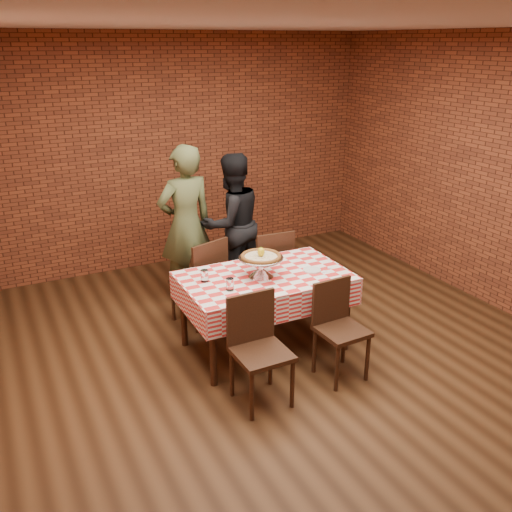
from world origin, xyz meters
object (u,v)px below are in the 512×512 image
(chair_near_right, at_px, (342,333))
(chair_far_left, at_px, (198,280))
(table, at_px, (265,312))
(chair_far_right, at_px, (268,267))
(pizza_stand, at_px, (261,267))
(chair_near_left, at_px, (262,353))
(condiment_caddy, at_px, (258,257))
(diner_olive, at_px, (186,225))
(pizza, at_px, (261,257))
(diner_black, at_px, (232,223))
(water_glass_right, at_px, (205,276))
(water_glass_left, at_px, (230,284))

(chair_near_right, distance_m, chair_far_left, 1.71)
(table, height_order, chair_far_right, chair_far_right)
(pizza_stand, bearing_deg, table, 9.20)
(chair_far_right, bearing_deg, chair_near_left, 64.05)
(pizza_stand, relative_size, chair_near_right, 0.48)
(condiment_caddy, bearing_deg, chair_near_left, -96.47)
(condiment_caddy, relative_size, chair_far_right, 0.14)
(table, relative_size, pizza_stand, 3.65)
(condiment_caddy, xyz_separation_m, diner_olive, (-0.35, 1.07, 0.07))
(pizza, xyz_separation_m, chair_near_left, (-0.38, -0.75, -0.50))
(chair_far_left, bearing_deg, table, 95.34)
(chair_near_right, relative_size, diner_black, 0.53)
(condiment_caddy, xyz_separation_m, chair_near_left, (-0.51, -1.06, -0.37))
(pizza_stand, relative_size, pizza, 1.13)
(water_glass_right, relative_size, chair_near_right, 0.13)
(water_glass_left, height_order, chair_far_right, chair_far_right)
(diner_olive, bearing_deg, pizza, 92.71)
(pizza_stand, bearing_deg, condiment_caddy, 67.24)
(chair_far_left, bearing_deg, chair_near_right, 96.43)
(table, bearing_deg, water_glass_left, -160.20)
(chair_near_right, bearing_deg, condiment_caddy, 102.33)
(chair_near_right, xyz_separation_m, diner_black, (-0.06, 2.14, 0.38))
(pizza, distance_m, diner_olive, 1.40)
(table, xyz_separation_m, chair_near_right, (0.36, -0.74, 0.06))
(pizza_stand, height_order, water_glass_right, pizza_stand)
(pizza, distance_m, condiment_caddy, 0.35)
(chair_near_left, bearing_deg, pizza_stand, 62.58)
(chair_far_left, bearing_deg, chair_far_right, 160.75)
(water_glass_right, relative_size, chair_near_left, 0.12)
(chair_near_right, relative_size, diner_olive, 0.49)
(chair_near_left, relative_size, chair_near_right, 1.04)
(chair_near_left, bearing_deg, pizza, 62.58)
(pizza_stand, xyz_separation_m, diner_olive, (-0.22, 1.38, 0.04))
(pizza_stand, distance_m, water_glass_right, 0.52)
(pizza_stand, xyz_separation_m, water_glass_left, (-0.38, -0.14, -0.04))
(water_glass_right, distance_m, diner_black, 1.53)
(diner_olive, bearing_deg, chair_far_right, 134.95)
(water_glass_left, distance_m, chair_far_left, 1.02)
(chair_far_left, bearing_deg, chair_near_left, 68.98)
(water_glass_left, xyz_separation_m, water_glass_right, (-0.13, 0.27, 0.00))
(pizza, relative_size, chair_far_left, 0.40)
(condiment_caddy, xyz_separation_m, chair_far_right, (0.38, 0.49, -0.36))
(pizza_stand, xyz_separation_m, chair_near_left, (-0.38, -0.75, -0.40))
(diner_olive, distance_m, diner_black, 0.57)
(chair_near_right, bearing_deg, water_glass_right, 133.89)
(diner_black, bearing_deg, pizza_stand, 66.99)
(table, xyz_separation_m, chair_near_left, (-0.43, -0.76, 0.08))
(condiment_caddy, relative_size, chair_near_right, 0.15)
(pizza, relative_size, chair_near_right, 0.43)
(water_glass_right, relative_size, chair_far_left, 0.12)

